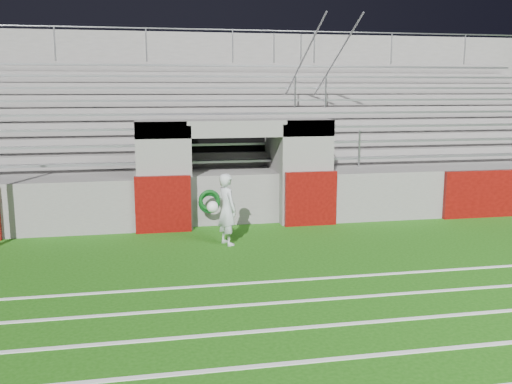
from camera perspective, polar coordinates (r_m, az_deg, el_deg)
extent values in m
plane|color=#1B540E|center=(11.08, 0.79, -7.28)|extent=(90.00, 90.00, 0.00)
cube|color=white|center=(7.48, 7.39, -16.27)|extent=(28.00, 0.09, 0.01)
cube|color=white|center=(8.35, 5.16, -13.31)|extent=(28.00, 0.09, 0.01)
cube|color=white|center=(9.24, 3.40, -10.90)|extent=(28.00, 0.09, 0.01)
cube|color=white|center=(10.15, 1.97, -8.91)|extent=(28.00, 0.09, 0.01)
cube|color=slate|center=(13.99, -9.43, 1.74)|extent=(1.20, 1.00, 2.60)
cube|color=slate|center=(14.54, 4.90, 2.16)|extent=(1.20, 1.00, 2.60)
cube|color=black|center=(15.83, -3.09, 2.66)|extent=(2.60, 0.20, 2.50)
cube|color=slate|center=(14.62, -6.95, 1.97)|extent=(0.10, 2.20, 2.50)
cube|color=slate|center=(14.96, 1.87, 2.23)|extent=(0.10, 2.20, 2.50)
cube|color=slate|center=(14.04, -2.15, 6.42)|extent=(4.80, 1.00, 0.40)
cube|color=slate|center=(17.95, -4.06, 3.23)|extent=(26.00, 8.00, 0.20)
cube|color=slate|center=(18.04, -4.03, 1.26)|extent=(26.00, 8.00, 1.05)
cube|color=#4E0806|center=(13.55, -9.28, -1.21)|extent=(1.30, 0.15, 1.35)
cube|color=#4E0806|center=(14.12, 5.48, -0.66)|extent=(1.30, 0.15, 1.35)
cube|color=#4E0806|center=(16.10, 21.73, -0.18)|extent=(2.20, 0.15, 1.25)
cube|color=#95979D|center=(15.04, -2.68, 3.11)|extent=(23.00, 0.28, 0.06)
cube|color=slate|center=(15.87, -3.14, 3.38)|extent=(24.00, 0.75, 0.38)
cube|color=#95979D|center=(15.73, -3.10, 4.82)|extent=(23.00, 0.28, 0.06)
cube|color=slate|center=(16.59, -3.51, 4.33)|extent=(24.00, 0.75, 0.76)
cube|color=#95979D|center=(16.44, -3.48, 6.38)|extent=(23.00, 0.28, 0.06)
cube|color=slate|center=(17.31, -3.85, 5.21)|extent=(24.00, 0.75, 1.14)
cube|color=#95979D|center=(17.16, -3.84, 7.81)|extent=(23.00, 0.28, 0.06)
cube|color=slate|center=(18.04, -4.16, 6.01)|extent=(24.00, 0.75, 1.52)
cube|color=#95979D|center=(17.90, -4.16, 9.12)|extent=(23.00, 0.28, 0.06)
cube|color=slate|center=(18.77, -4.45, 6.75)|extent=(24.00, 0.75, 1.90)
cube|color=#95979D|center=(18.64, -4.46, 10.33)|extent=(23.00, 0.28, 0.06)
cube|color=slate|center=(19.50, -4.72, 7.44)|extent=(24.00, 0.75, 2.28)
cube|color=#95979D|center=(19.39, -4.75, 11.44)|extent=(23.00, 0.28, 0.06)
cube|color=slate|center=(20.24, -4.97, 8.08)|extent=(24.00, 0.75, 2.66)
cube|color=#95979D|center=(20.14, -5.01, 12.47)|extent=(23.00, 0.28, 0.06)
cube|color=slate|center=(20.91, -5.18, 8.32)|extent=(26.00, 0.60, 5.29)
cylinder|color=#A5A8AD|center=(15.31, 6.78, 4.23)|extent=(0.05, 0.05, 1.00)
cylinder|color=#A5A8AD|center=(18.10, 3.94, 10.02)|extent=(0.05, 0.05, 1.00)
cylinder|color=#A5A8AD|center=(21.06, 1.81, 14.21)|extent=(0.05, 0.05, 1.00)
cylinder|color=#A5A8AD|center=(18.11, 3.96, 11.60)|extent=(0.05, 6.02, 3.08)
cylinder|color=#A5A8AD|center=(15.64, 10.28, 4.27)|extent=(0.05, 0.05, 1.00)
cylinder|color=#A5A8AD|center=(18.39, 6.99, 9.97)|extent=(0.05, 0.05, 1.00)
cylinder|color=#A5A8AD|center=(21.31, 4.51, 14.14)|extent=(0.05, 0.05, 1.00)
cylinder|color=#A5A8AD|center=(18.39, 7.03, 11.53)|extent=(0.05, 6.02, 3.08)
cylinder|color=#A5A8AD|center=(20.73, -19.49, 13.85)|extent=(0.05, 0.05, 1.10)
cylinder|color=#A5A8AD|center=(20.54, -10.92, 14.27)|extent=(0.05, 0.05, 1.10)
cylinder|color=#A5A8AD|center=(20.78, -2.35, 14.40)|extent=(0.05, 0.05, 1.10)
cylinder|color=#A5A8AD|center=(21.45, 5.84, 14.22)|extent=(0.05, 0.05, 1.10)
cylinder|color=#A5A8AD|center=(22.50, 13.39, 13.82)|extent=(0.05, 0.05, 1.10)
cylinder|color=#A5A8AD|center=(23.88, 20.14, 13.26)|extent=(0.05, 0.05, 1.10)
cylinder|color=#A5A8AD|center=(20.70, -5.21, 15.91)|extent=(24.00, 0.05, 0.05)
imported|color=silver|center=(12.32, -2.93, -1.73)|extent=(0.56, 0.67, 1.56)
sphere|color=white|center=(12.17, -4.37, -1.49)|extent=(0.25, 0.25, 0.25)
torus|color=#0D4118|center=(13.63, -4.70, -1.06)|extent=(0.52, 0.10, 0.52)
torus|color=#0D4515|center=(13.57, -4.68, -0.84)|extent=(0.52, 0.10, 0.52)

